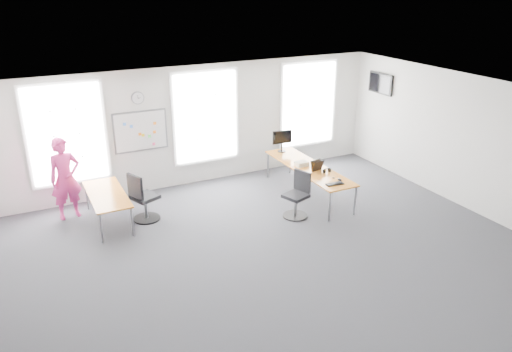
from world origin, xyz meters
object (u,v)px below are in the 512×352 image
chair_right (297,197)px  person (65,178)px  desk_left (107,196)px  monitor (282,139)px  chair_left (143,200)px  headphones (327,171)px  desk_right (308,169)px  keyboard (335,184)px

chair_right → person: 5.04m
desk_left → monitor: monitor is taller
chair_left → headphones: chair_left is taller
desk_right → person: size_ratio=1.63×
chair_right → headphones: (1.00, 0.37, 0.32)m
desk_right → person: (-5.33, 1.32, 0.23)m
desk_right → chair_left: chair_left is taller
keyboard → chair_right: bearing=164.9°
desk_left → chair_right: size_ratio=1.79×
chair_right → monitor: size_ratio=1.79×
desk_left → keyboard: size_ratio=4.59×
chair_left → keyboard: (3.86, -1.60, 0.25)m
keyboard → headphones: headphones is taller
person → monitor: size_ratio=3.19×
headphones → monitor: bearing=96.1°
keyboard → headphones: size_ratio=2.19×
chair_right → monitor: monitor is taller
chair_right → person: bearing=-134.9°
chair_left → headphones: 4.21m
desk_right → desk_left: size_ratio=1.62×
desk_right → monitor: 1.31m
desk_left → chair_right: chair_right is taller
person → headphones: size_ratio=9.98×
chair_right → keyboard: (0.76, -0.30, 0.28)m
desk_right → monitor: bearing=91.3°
keyboard → chair_left: bearing=164.3°
chair_left → monitor: monitor is taller
desk_left → headphones: headphones is taller
chair_left → person: size_ratio=0.60×
keyboard → monitor: 2.45m
headphones → desk_right: bearing=108.4°
chair_right → monitor: (0.79, 2.12, 0.62)m
chair_left → desk_right: bearing=-118.7°
desk_left → headphones: size_ratio=10.05×
keyboard → monitor: size_ratio=0.70×
headphones → monitor: (-0.20, 1.76, 0.29)m
chair_left → keyboard: size_ratio=2.75×
chair_right → keyboard: bearing=49.2°
person → desk_right: bearing=-23.1°
desk_left → headphones: bearing=-13.8°
chair_right → headphones: 1.11m
person → headphones: 5.81m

